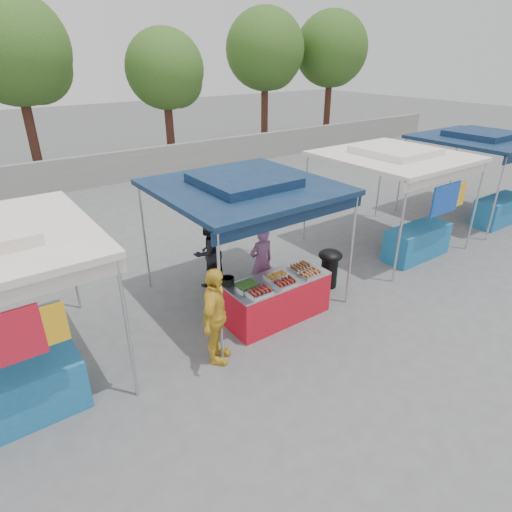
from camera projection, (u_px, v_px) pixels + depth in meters
ground_plane at (274, 315)px, 8.39m from camera, size 80.00×80.00×0.00m
back_wall at (95, 171)px, 16.16m from camera, size 40.00×0.25×1.20m
main_canopy at (245, 186)px, 8.07m from camera, size 3.20×3.20×2.57m
neighbor_stall_right at (405, 190)px, 10.50m from camera, size 3.20×3.20×2.57m
neighbor_stall_far at (489, 167)px, 12.62m from camera, size 3.20×3.20×2.57m
tree_1 at (18, 54)px, 15.25m from camera, size 3.91×3.91×6.72m
tree_2 at (168, 73)px, 18.17m from camera, size 3.37×3.28×5.65m
tree_3 at (267, 53)px, 21.45m from camera, size 3.91×3.91×6.72m
tree_4 at (332, 53)px, 23.40m from camera, size 3.93×3.93×6.75m
vendor_table at (278, 298)px, 8.13m from camera, size 2.00×0.80×0.85m
food_tray_fl at (260, 292)px, 7.46m from camera, size 0.42×0.30×0.07m
food_tray_fm at (285, 282)px, 7.76m from camera, size 0.42×0.30×0.07m
food_tray_fr at (310, 273)px, 8.07m from camera, size 0.42×0.30×0.07m
food_tray_bl at (247, 285)px, 7.67m from camera, size 0.42×0.30×0.07m
food_tray_bm at (277, 276)px, 8.00m from camera, size 0.42×0.30×0.07m
food_tray_br at (300, 267)px, 8.32m from camera, size 0.42×0.30×0.07m
cooking_pot at (228, 281)px, 7.73m from camera, size 0.24×0.24×0.14m
skewer_cup at (278, 280)px, 7.79m from camera, size 0.08×0.08×0.10m
wok_burner at (330, 265)px, 9.21m from camera, size 0.52×0.52×0.87m
crate_left at (234, 304)px, 8.47m from camera, size 0.53×0.37×0.32m
crate_right at (277, 292)px, 8.88m from camera, size 0.48×0.34×0.29m
crate_stacked at (278, 281)px, 8.76m from camera, size 0.45×0.32×0.27m
vendor_woman at (261, 262)px, 8.79m from camera, size 0.57×0.39×1.52m
helper_man at (208, 252)px, 9.19m from camera, size 0.87×0.74×1.55m
customer_person at (215, 317)px, 6.81m from camera, size 1.00×1.00×1.70m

